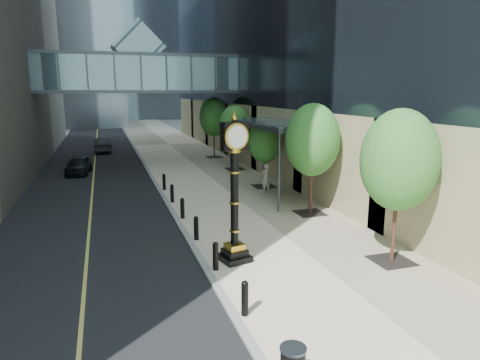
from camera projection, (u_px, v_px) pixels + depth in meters
name	position (u px, v px, depth m)	size (l,w,h in m)	color
ground	(350.00, 319.00, 11.71)	(320.00, 320.00, 0.00)	gray
road	(96.00, 147.00, 46.91)	(8.00, 180.00, 0.02)	black
sidewalk	(169.00, 144.00, 49.29)	(8.00, 180.00, 0.06)	beige
curb	(133.00, 146.00, 48.10)	(0.25, 180.00, 0.07)	gray
skywalk	(139.00, 71.00, 35.33)	(17.00, 4.20, 5.80)	slate
entrance_canopy	(275.00, 125.00, 24.94)	(3.00, 8.00, 4.38)	#383F44
bollard_row	(189.00, 218.00, 19.19)	(0.20, 16.20, 0.90)	black
street_trees	(267.00, 132.00, 26.53)	(2.68, 28.67, 5.51)	black
street_clock	(235.00, 200.00, 15.14)	(1.18, 1.18, 5.26)	black
pedestrian	(266.00, 178.00, 25.80)	(0.65, 0.43, 1.79)	#AAA59C
car_near	(78.00, 165.00, 31.93)	(1.57, 3.90, 1.33)	black
car_far	(104.00, 145.00, 43.20)	(1.53, 4.39, 1.45)	black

